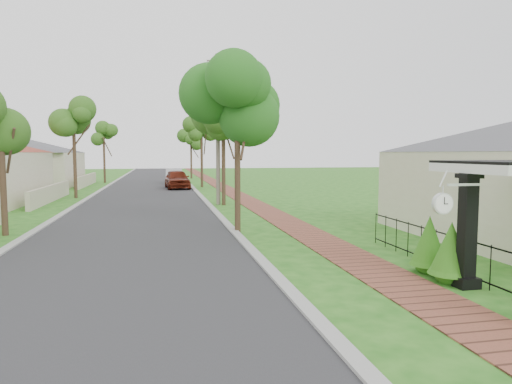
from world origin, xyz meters
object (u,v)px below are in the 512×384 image
object	(u,v)px
parked_car_white	(174,176)
near_tree	(237,104)
station_clock	(444,202)
porch_post	(467,237)
utility_pole	(218,129)
parked_car_red	(177,179)

from	to	relation	value
parked_car_white	near_tree	xyz separation A→B (m)	(1.55, -28.22, 4.03)
near_tree	station_clock	distance (m)	9.32
porch_post	utility_pole	world-z (taller)	utility_pole
parked_car_white	utility_pole	world-z (taller)	utility_pole
parked_car_white	utility_pole	distance (m)	19.37
porch_post	parked_car_white	distance (m)	36.61
parked_car_red	near_tree	bearing A→B (deg)	-90.16
parked_car_red	station_clock	xyz separation A→B (m)	(4.36, -30.15, 1.17)
near_tree	station_clock	world-z (taller)	near_tree
parked_car_white	utility_pole	size ratio (longest dim) A/B	0.52
parked_car_white	utility_pole	xyz separation A→B (m)	(1.98, -18.93, 3.58)
porch_post	parked_car_red	world-z (taller)	porch_post
parked_car_white	station_clock	size ratio (longest dim) A/B	4.13
parked_car_red	parked_car_white	xyz separation A→B (m)	(-0.08, 6.47, -0.06)
parked_car_red	station_clock	distance (m)	30.48
parked_car_white	station_clock	world-z (taller)	station_clock
porch_post	near_tree	distance (m)	9.56
parked_car_red	near_tree	world-z (taller)	near_tree
parked_car_red	porch_post	bearing A→B (deg)	-84.07
porch_post	parked_car_red	size ratio (longest dim) A/B	0.55
porch_post	station_clock	xyz separation A→B (m)	(-0.86, -0.40, 0.83)
near_tree	utility_pole	distance (m)	9.31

